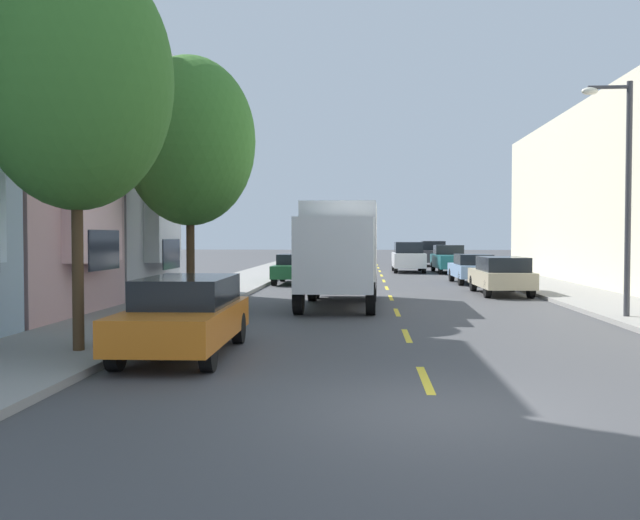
# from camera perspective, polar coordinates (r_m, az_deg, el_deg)

# --- Properties ---
(ground_plane) EXTENTS (160.00, 160.00, 0.00)m
(ground_plane) POSITION_cam_1_polar(r_m,az_deg,el_deg) (39.39, 5.07, -1.42)
(ground_plane) COLOR #424244
(sidewalk_left) EXTENTS (3.20, 120.00, 0.14)m
(sidewalk_left) POSITION_cam_1_polar(r_m,az_deg,el_deg) (37.88, -5.66, -1.45)
(sidewalk_left) COLOR gray
(sidewalk_left) RESTS_ON ground_plane
(sidewalk_right) EXTENTS (3.20, 120.00, 0.14)m
(sidewalk_right) POSITION_cam_1_polar(r_m,az_deg,el_deg) (38.24, 15.84, -1.48)
(sidewalk_right) COLOR gray
(sidewalk_right) RESTS_ON ground_plane
(lane_centerline_dashes) EXTENTS (0.14, 47.20, 0.01)m
(lane_centerline_dashes) POSITION_cam_1_polar(r_m,az_deg,el_deg) (33.90, 5.29, -1.96)
(lane_centerline_dashes) COLOR yellow
(lane_centerline_dashes) RESTS_ON ground_plane
(townhouse_third_dove_grey) EXTENTS (11.93, 6.52, 9.57)m
(townhouse_third_dove_grey) POSITION_cam_1_polar(r_m,az_deg,el_deg) (28.98, -23.79, 6.29)
(townhouse_third_dove_grey) COLOR #A8A8AD
(townhouse_third_dove_grey) RESTS_ON ground_plane
(street_tree_nearest) EXTENTS (3.64, 3.64, 7.56)m
(street_tree_nearest) POSITION_cam_1_polar(r_m,az_deg,el_deg) (14.38, -19.17, 13.61)
(street_tree_nearest) COLOR #47331E
(street_tree_nearest) RESTS_ON sidewalk_left
(street_tree_second) EXTENTS (4.07, 4.07, 7.74)m
(street_tree_second) POSITION_cam_1_polar(r_m,az_deg,el_deg) (22.48, -10.50, 9.43)
(street_tree_second) COLOR #47331E
(street_tree_second) RESTS_ON sidewalk_left
(street_lamp) EXTENTS (1.35, 0.28, 6.31)m
(street_lamp) POSITION_cam_1_polar(r_m,az_deg,el_deg) (20.71, 23.27, 6.00)
(street_lamp) COLOR #38383D
(street_lamp) RESTS_ON sidewalk_right
(delivery_box_truck) EXTENTS (2.55, 7.54, 3.41)m
(delivery_box_truck) POSITION_cam_1_polar(r_m,az_deg,el_deg) (23.65, 1.66, 1.02)
(delivery_box_truck) COLOR white
(delivery_box_truck) RESTS_ON ground_plane
(parked_pickup_teal) EXTENTS (2.14, 5.35, 1.73)m
(parked_pickup_teal) POSITION_cam_1_polar(r_m,az_deg,el_deg) (45.13, 10.52, 0.03)
(parked_pickup_teal) COLOR #195B60
(parked_pickup_teal) RESTS_ON ground_plane
(parked_sedan_forest) EXTENTS (1.85, 4.52, 1.43)m
(parked_sedan_forest) POSITION_cam_1_polar(r_m,az_deg,el_deg) (34.23, -2.05, -0.66)
(parked_sedan_forest) COLOR #194C28
(parked_sedan_forest) RESTS_ON ground_plane
(parked_suv_charcoal) EXTENTS (2.06, 4.84, 1.93)m
(parked_suv_charcoal) POSITION_cam_1_polar(r_m,az_deg,el_deg) (55.16, 9.11, 0.55)
(parked_suv_charcoal) COLOR #333338
(parked_suv_charcoal) RESTS_ON ground_plane
(parked_sedan_burgundy) EXTENTS (1.90, 4.54, 1.43)m
(parked_sedan_burgundy) POSITION_cam_1_polar(r_m,az_deg,el_deg) (52.13, -0.15, 0.23)
(parked_sedan_burgundy) COLOR maroon
(parked_sedan_burgundy) RESTS_ON ground_plane
(parked_sedan_sky) EXTENTS (1.89, 4.54, 1.43)m
(parked_sedan_sky) POSITION_cam_1_polar(r_m,az_deg,el_deg) (35.01, 12.26, -0.65)
(parked_sedan_sky) COLOR #7A9EC6
(parked_sedan_sky) RESTS_ON ground_plane
(parked_wagon_orange) EXTENTS (1.91, 4.74, 1.50)m
(parked_wagon_orange) POSITION_cam_1_polar(r_m,az_deg,el_deg) (13.95, -10.84, -4.28)
(parked_wagon_orange) COLOR orange
(parked_wagon_orange) RESTS_ON ground_plane
(parked_wagon_champagne) EXTENTS (1.88, 4.72, 1.50)m
(parked_wagon_champagne) POSITION_cam_1_polar(r_m,az_deg,el_deg) (28.58, 14.44, -1.13)
(parked_wagon_champagne) COLOR tan
(parked_wagon_champagne) RESTS_ON ground_plane
(parked_hatchback_silver) EXTENTS (1.79, 4.02, 1.50)m
(parked_hatchback_silver) POSITION_cam_1_polar(r_m,az_deg,el_deg) (44.21, -0.76, -0.06)
(parked_hatchback_silver) COLOR #B2B5BA
(parked_hatchback_silver) RESTS_ON ground_plane
(parked_pickup_navy) EXTENTS (2.05, 5.32, 1.73)m
(parked_pickup_navy) POSITION_cam_1_polar(r_m,az_deg,el_deg) (59.74, 0.44, 0.53)
(parked_pickup_navy) COLOR navy
(parked_pickup_navy) RESTS_ON ground_plane
(moving_white_sedan) EXTENTS (1.95, 4.80, 1.93)m
(moving_white_sedan) POSITION_cam_1_polar(r_m,az_deg,el_deg) (45.43, 7.15, 0.26)
(moving_white_sedan) COLOR silver
(moving_white_sedan) RESTS_ON ground_plane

